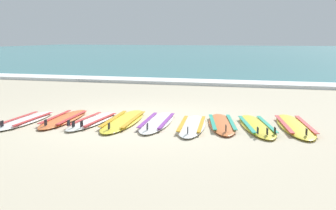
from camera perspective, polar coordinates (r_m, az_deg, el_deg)
name	(u,v)px	position (r m, az deg, el deg)	size (l,w,h in m)	color
ground_plane	(135,122)	(8.05, -4.67, -2.40)	(80.00, 80.00, 0.00)	#C1B599
sea	(253,52)	(43.74, 11.92, 7.29)	(80.00, 60.00, 0.10)	teal
wave_foam_strip	(200,82)	(14.59, 4.58, 3.23)	(80.00, 1.23, 0.11)	white
surfboard_0	(26,120)	(8.50, -19.37, -2.03)	(0.56, 1.96, 0.18)	white
surfboard_1	(64,119)	(8.42, -14.43, -1.89)	(0.69, 2.05, 0.18)	orange
surfboard_2	(93,121)	(8.10, -10.55, -2.20)	(0.52, 1.92, 0.18)	silver
surfboard_3	(124,121)	(8.03, -6.27, -2.19)	(0.78, 2.35, 0.18)	yellow
surfboard_4	(157,122)	(7.85, -1.55, -2.41)	(0.70, 2.12, 0.18)	white
surfboard_5	(192,126)	(7.56, 3.37, -2.90)	(0.73, 2.01, 0.18)	white
surfboard_6	(222,124)	(7.76, 7.60, -2.63)	(0.92, 2.03, 0.18)	orange
surfboard_7	(257,126)	(7.69, 12.37, -2.88)	(1.05, 2.15, 0.18)	yellow
surfboard_8	(295,126)	(7.88, 17.42, -2.82)	(0.94, 2.28, 0.18)	yellow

